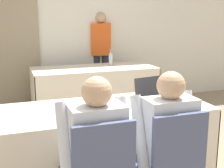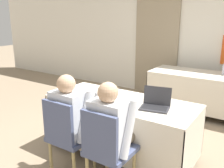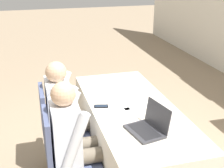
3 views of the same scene
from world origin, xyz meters
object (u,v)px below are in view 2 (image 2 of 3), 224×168
at_px(person_checkered_shirt, 73,117).
at_px(laptop, 155,104).
at_px(chair_near_left, 67,134).
at_px(person_white_shirt, 112,129).
at_px(water_bottle, 224,68).
at_px(cell_phone, 103,105).
at_px(chair_near_right, 107,148).

bearing_deg(person_checkered_shirt, laptop, -142.75).
distance_m(chair_near_left, person_white_shirt, 0.57).
bearing_deg(chair_near_left, water_bottle, -110.53).
bearing_deg(water_bottle, chair_near_left, -110.53).
distance_m(laptop, cell_phone, 0.60).
xyz_separation_m(chair_near_left, chair_near_right, (0.53, 0.00, 0.00)).
relative_size(laptop, cell_phone, 2.51).
xyz_separation_m(water_bottle, person_checkered_shirt, (-1.06, -2.74, -0.20)).
bearing_deg(laptop, chair_near_right, -118.94).
bearing_deg(water_bottle, person_white_shirt, -100.97).
bearing_deg(person_checkered_shirt, chair_near_left, 90.00).
height_order(cell_phone, chair_near_left, chair_near_left).
bearing_deg(laptop, cell_phone, -166.36).
xyz_separation_m(laptop, water_bottle, (0.32, 2.17, 0.07)).
bearing_deg(cell_phone, chair_near_left, -102.09).
xyz_separation_m(water_bottle, chair_near_left, (-1.06, -2.84, -0.36)).
height_order(laptop, chair_near_right, laptop).
height_order(cell_phone, water_bottle, water_bottle).
xyz_separation_m(laptop, chair_near_left, (-0.74, -0.67, -0.29)).
bearing_deg(chair_near_right, person_white_shirt, -90.00).
xyz_separation_m(chair_near_left, person_white_shirt, (0.53, 0.10, 0.16)).
relative_size(chair_near_right, person_checkered_shirt, 0.78).
bearing_deg(laptop, water_bottle, 69.86).
bearing_deg(water_bottle, cell_phone, -109.65).
distance_m(person_checkered_shirt, person_white_shirt, 0.53).
bearing_deg(chair_near_right, person_checkered_shirt, -11.01).
height_order(water_bottle, chair_near_left, water_bottle).
distance_m(water_bottle, person_checkered_shirt, 2.94).
height_order(chair_near_right, person_checkered_shirt, person_checkered_shirt).
distance_m(cell_phone, person_checkered_shirt, 0.37).
xyz_separation_m(person_checkered_shirt, person_white_shirt, (0.53, 0.00, 0.00)).
xyz_separation_m(cell_phone, person_checkered_shirt, (-0.20, -0.30, -0.09)).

